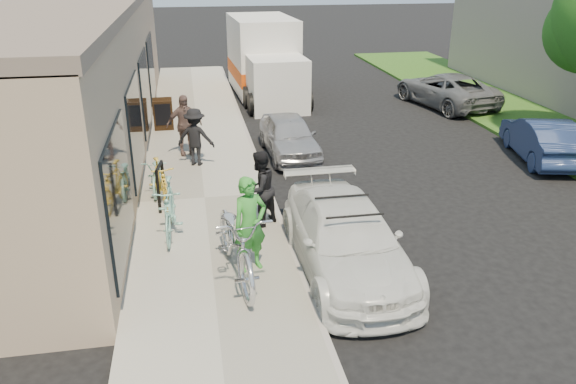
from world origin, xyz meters
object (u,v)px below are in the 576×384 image
cruiser_bike_c (161,183)px  sedan_white (346,238)px  sandwich_board (163,115)px  bystander_b (184,125)px  sedan_silver (289,136)px  cruiser_bike_b (157,174)px  bystander_a (195,137)px  far_car_gray (446,89)px  man_standing (260,189)px  tandem_bike (237,242)px  bike_rack (160,182)px  moving_truck (265,62)px  cruiser_bike_a (169,209)px  far_car_blue (542,139)px  woman_rider (250,224)px

cruiser_bike_c → sedan_white: bearing=-57.5°
sandwich_board → bystander_b: bystander_b is taller
sedan_silver → cruiser_bike_b: sedan_silver is taller
sedan_silver → bystander_a: (-2.66, -0.75, 0.34)m
far_car_gray → man_standing: (-8.40, -9.38, 0.32)m
tandem_bike → cruiser_bike_b: size_ratio=1.59×
bike_rack → moving_truck: bearing=70.6°
moving_truck → bystander_b: (-3.32, -7.45, -0.37)m
sedan_silver → cruiser_bike_c: cruiser_bike_c is taller
bystander_a → bike_rack: bearing=90.3°
sandwich_board → sedan_white: 9.88m
sandwich_board → cruiser_bike_a: size_ratio=0.54×
sedan_white → moving_truck: 14.18m
moving_truck → tandem_bike: moving_truck is taller
bystander_b → cruiser_bike_b: bearing=-116.5°
sandwich_board → tandem_bike: tandem_bike is taller
sandwich_board → far_car_blue: bearing=-23.7°
man_standing → bystander_b: bearing=-113.1°
far_car_blue → tandem_bike: (-9.05, -5.06, 0.23)m
cruiser_bike_a → cruiser_bike_c: size_ratio=1.10×
cruiser_bike_c → bystander_b: bystander_b is taller
moving_truck → sedan_silver: bearing=-95.3°
sandwich_board → cruiser_bike_a: bearing=-88.9°
sedan_white → bystander_b: (-2.79, 6.70, 0.37)m
moving_truck → cruiser_bike_b: size_ratio=3.92×
far_car_blue → woman_rider: size_ratio=2.10×
sedan_silver → moving_truck: bearing=85.2°
bystander_a → far_car_gray: bearing=-132.7°
sedan_white → man_standing: man_standing is taller
far_car_gray → cruiser_bike_a: size_ratio=2.46×
tandem_bike → bystander_a: size_ratio=1.68×
man_standing → bystander_b: (-1.47, 4.86, 0.05)m
cruiser_bike_a → moving_truck: bearing=76.5°
man_standing → cruiser_bike_b: (-2.16, 2.26, -0.37)m
sedan_silver → cruiser_bike_a: bearing=-126.2°
bike_rack → far_car_blue: (10.43, 1.81, -0.15)m
cruiser_bike_a → woman_rider: bearing=-45.6°
bystander_a → bystander_b: (-0.28, 0.92, 0.08)m
bike_rack → cruiser_bike_c: bearing=91.8°
bike_rack → cruiser_bike_a: size_ratio=0.54×
tandem_bike → moving_truck: bearing=73.3°
sandwich_board → far_car_blue: (10.53, -4.34, -0.06)m
sedan_white → moving_truck: bearing=87.3°
far_car_gray → sedan_silver: bearing=22.6°
far_car_gray → cruiser_bike_b: (-10.57, -7.13, -0.06)m
moving_truck → tandem_bike: size_ratio=2.46×
bike_rack → cruiser_bike_c: (-0.01, 0.16, -0.10)m
bike_rack → tandem_bike: bearing=-67.1°
bystander_a → bystander_b: bystander_b is taller
far_car_gray → cruiser_bike_c: 13.13m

